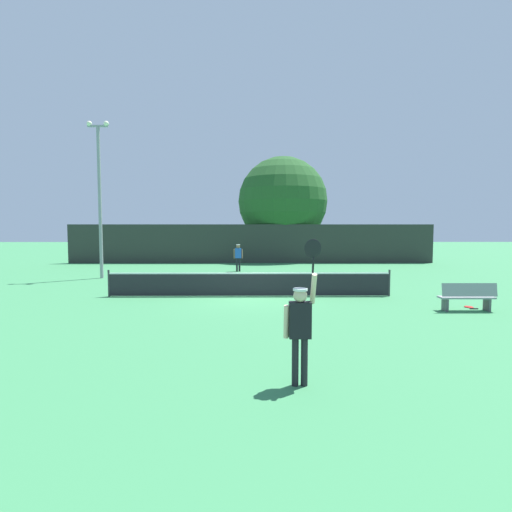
{
  "coord_description": "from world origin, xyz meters",
  "views": [
    {
      "loc": [
        0.14,
        -16.18,
        2.78
      ],
      "look_at": [
        0.29,
        3.06,
        1.41
      ],
      "focal_mm": 28.52,
      "sensor_mm": 36.0,
      "label": 1
    }
  ],
  "objects": [
    {
      "name": "perimeter_fence",
      "position": [
        0.0,
        15.16,
        1.5
      ],
      "size": [
        28.19,
        0.12,
        2.99
      ],
      "primitive_type": "cube",
      "color": "#2D332D",
      "rests_on": "ground"
    },
    {
      "name": "player_serving",
      "position": [
        0.97,
        -9.22,
        1.14
      ],
      "size": [
        0.67,
        0.4,
        2.58
      ],
      "color": "black",
      "rests_on": "ground"
    },
    {
      "name": "parked_car_mid",
      "position": [
        10.57,
        23.5,
        0.78
      ],
      "size": [
        2.44,
        4.42,
        1.69
      ],
      "rotation": [
        0.0,
        0.0,
        0.13
      ],
      "color": "navy",
      "rests_on": "ground"
    },
    {
      "name": "ground_plane",
      "position": [
        0.0,
        0.0,
        0.0
      ],
      "size": [
        120.0,
        120.0,
        0.0
      ],
      "primitive_type": "plane",
      "color": "#387F4C"
    },
    {
      "name": "light_pole",
      "position": [
        -8.11,
        5.91,
        4.77
      ],
      "size": [
        1.18,
        0.28,
        8.41
      ],
      "color": "gray",
      "rests_on": "ground"
    },
    {
      "name": "tennis_net",
      "position": [
        0.0,
        0.0,
        0.51
      ],
      "size": [
        11.34,
        0.08,
        1.07
      ],
      "color": "#232328",
      "rests_on": "ground"
    },
    {
      "name": "tennis_ball",
      "position": [
        2.23,
        3.69,
        0.03
      ],
      "size": [
        0.07,
        0.07,
        0.07
      ],
      "primitive_type": "sphere",
      "color": "#CCE033",
      "rests_on": "ground"
    },
    {
      "name": "parked_car_near",
      "position": [
        -2.87,
        21.15,
        0.78
      ],
      "size": [
        2.44,
        4.42,
        1.69
      ],
      "rotation": [
        0.0,
        0.0,
        0.13
      ],
      "color": "white",
      "rests_on": "ground"
    },
    {
      "name": "spare_racket",
      "position": [
        7.64,
        -2.35,
        0.02
      ],
      "size": [
        0.28,
        0.52,
        0.04
      ],
      "color": "black",
      "rests_on": "ground"
    },
    {
      "name": "player_receiving",
      "position": [
        -0.78,
        9.21,
        1.04
      ],
      "size": [
        0.57,
        0.25,
        1.69
      ],
      "rotation": [
        0.0,
        0.0,
        3.14
      ],
      "color": "blue",
      "rests_on": "ground"
    },
    {
      "name": "large_tree",
      "position": [
        2.65,
        18.21,
        4.94
      ],
      "size": [
        7.45,
        7.45,
        8.67
      ],
      "color": "brown",
      "rests_on": "ground"
    },
    {
      "name": "courtside_bench",
      "position": [
        7.23,
        -2.95,
        0.48
      ],
      "size": [
        1.8,
        0.44,
        0.95
      ],
      "color": "gray",
      "rests_on": "ground"
    }
  ]
}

